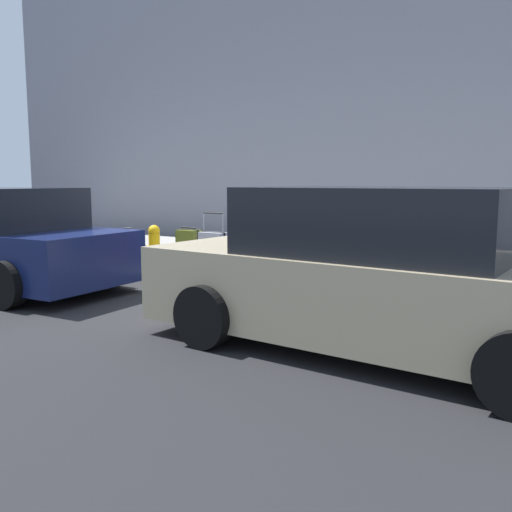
% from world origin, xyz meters
% --- Properties ---
extents(ground_plane, '(40.00, 40.00, 0.00)m').
position_xyz_m(ground_plane, '(0.00, 0.00, 0.00)').
color(ground_plane, black).
extents(sidewalk_curb, '(18.00, 5.00, 0.14)m').
position_xyz_m(sidewalk_curb, '(0.00, -2.50, 0.07)').
color(sidewalk_curb, '#9E9B93').
rests_on(sidewalk_curb, ground_plane).
extents(building_facade_sidewalk_side, '(24.00, 3.00, 9.29)m').
position_xyz_m(building_facade_sidewalk_side, '(0.00, -7.62, 4.65)').
color(building_facade_sidewalk_side, gray).
rests_on(building_facade_sidewalk_side, ground_plane).
extents(suitcase_teal_0, '(0.43, 0.23, 0.83)m').
position_xyz_m(suitcase_teal_0, '(-2.92, -0.63, 0.53)').
color(suitcase_teal_0, '#0F606B').
rests_on(suitcase_teal_0, sidewalk_curb).
extents(suitcase_black_1, '(0.45, 0.21, 0.79)m').
position_xyz_m(suitcase_black_1, '(-2.37, -0.65, 0.51)').
color(suitcase_black_1, black).
rests_on(suitcase_black_1, sidewalk_curb).
extents(suitcase_maroon_2, '(0.50, 0.25, 0.86)m').
position_xyz_m(suitcase_maroon_2, '(-1.78, -0.75, 0.47)').
color(suitcase_maroon_2, maroon).
rests_on(suitcase_maroon_2, sidewalk_curb).
extents(suitcase_red_3, '(0.44, 0.26, 0.75)m').
position_xyz_m(suitcase_red_3, '(-1.19, -0.76, 0.48)').
color(suitcase_red_3, red).
rests_on(suitcase_red_3, sidewalk_curb).
extents(suitcase_navy_4, '(0.37, 0.25, 1.11)m').
position_xyz_m(suitcase_navy_4, '(-0.68, -0.64, 0.53)').
color(suitcase_navy_4, navy).
rests_on(suitcase_navy_4, sidewalk_curb).
extents(suitcase_silver_5, '(0.48, 0.26, 1.02)m').
position_xyz_m(suitcase_silver_5, '(-0.14, -0.64, 0.48)').
color(suitcase_silver_5, '#9EA0A8').
rests_on(suitcase_silver_5, sidewalk_curb).
extents(suitcase_olive_6, '(0.40, 0.25, 0.75)m').
position_xyz_m(suitcase_olive_6, '(0.42, -0.69, 0.49)').
color(suitcase_olive_6, '#59601E').
rests_on(suitcase_olive_6, sidewalk_curb).
extents(fire_hydrant, '(0.39, 0.21, 0.75)m').
position_xyz_m(fire_hydrant, '(1.21, -0.69, 0.53)').
color(fire_hydrant, '#D89E0C').
rests_on(fire_hydrant, sidewalk_curb).
extents(bollard_post, '(0.17, 0.17, 0.69)m').
position_xyz_m(bollard_post, '(1.71, -0.54, 0.48)').
color(bollard_post, '#333338').
rests_on(bollard_post, sidewalk_curb).
extents(parked_car_beige_0, '(4.80, 2.33, 1.60)m').
position_xyz_m(parked_car_beige_0, '(-3.79, 1.58, 0.75)').
color(parked_car_beige_0, tan).
rests_on(parked_car_beige_0, ground_plane).
extents(parked_car_navy_1, '(4.31, 2.20, 1.56)m').
position_xyz_m(parked_car_navy_1, '(2.31, 1.58, 0.73)').
color(parked_car_navy_1, '#141E4C').
rests_on(parked_car_navy_1, ground_plane).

